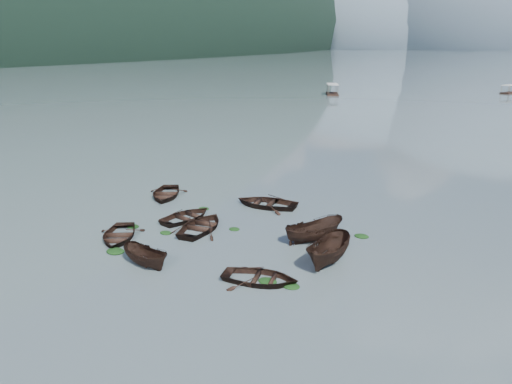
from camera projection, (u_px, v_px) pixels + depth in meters
The scene contains 22 objects.
ground_plane at pixel (150, 277), 28.87m from camera, with size 2400.00×2400.00×0.00m, color #4E5D61.
haze_mtn_a at pixel (385, 47), 895.22m from camera, with size 520.00×520.00×280.00m, color #475666.
haze_mtn_b at pixel (508, 48), 797.29m from camera, with size 520.00×520.00×340.00m, color #475666.
rowboat_0 at pixel (119, 239), 34.41m from camera, with size 3.23×4.53×0.94m, color black.
rowboat_1 at pixel (187, 220), 38.09m from camera, with size 3.17×4.44×0.92m, color black.
rowboat_2 at pixel (147, 265), 30.36m from camera, with size 1.41×3.75×1.45m, color black.
rowboat_3 at pixel (202, 230), 36.04m from camera, with size 3.50×4.90×1.01m, color black.
rowboat_4 at pixel (260, 282), 28.28m from camera, with size 3.15×4.41×0.91m, color black.
rowboat_5 at pixel (329, 263), 30.68m from camera, with size 1.82×4.85×1.87m, color black.
rowboat_6 at pixel (166, 197), 43.58m from camera, with size 3.46×4.85×1.00m, color black.
rowboat_7 at pixel (267, 206), 41.11m from camera, with size 3.66×5.12×1.06m, color black.
rowboat_8 at pixel (314, 241), 34.08m from camera, with size 1.69×4.50×1.74m, color black.
weed_clump_0 at pixel (115, 252), 32.22m from camera, with size 1.25×1.02×0.27m, color black.
weed_clump_1 at pixel (166, 233), 35.38m from camera, with size 0.90×0.72×0.20m, color black.
weed_clump_2 at pixel (268, 282), 28.26m from camera, with size 1.12×0.89×0.24m, color black.
weed_clump_3 at pixel (234, 230), 36.08m from camera, with size 0.83×0.70×0.18m, color black.
weed_clump_4 at pixel (291, 287), 27.74m from camera, with size 1.06×0.84×0.22m, color black.
weed_clump_5 at pixel (133, 227), 36.57m from camera, with size 0.98×0.79×0.21m, color black.
weed_clump_6 at pixel (204, 209), 40.46m from camera, with size 0.91×0.76×0.19m, color black.
weed_clump_7 at pixel (362, 237), 34.75m from camera, with size 1.03×0.82×0.22m, color black.
pontoon_left at pixel (332, 95), 123.95m from camera, with size 2.76×6.64×2.54m, color black, non-canonical shape.
pontoon_centre at pixel (509, 93), 126.84m from camera, with size 2.24×5.37×2.06m, color black, non-canonical shape.
Camera 1 is at (18.68, -19.32, 13.18)m, focal length 35.00 mm.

